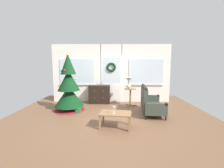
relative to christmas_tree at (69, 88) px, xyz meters
The scene contains 10 objects.
ground_plane 1.87m from the christmas_tree, 25.46° to the right, with size 6.76×6.76×0.00m, color brown.
back_wall_with_door 2.09m from the christmas_tree, 41.68° to the left, with size 5.20×0.19×2.55m.
christmas_tree is the anchor object (origin of this frame).
dresser_cabinet 1.53m from the christmas_tree, 46.37° to the left, with size 0.91×0.46×0.78m.
settee_sofa 2.92m from the christmas_tree, ahead, with size 0.82×1.41×0.96m.
side_table 2.41m from the christmas_tree, 15.22° to the left, with size 0.50×0.48×0.72m.
table_lamp 2.35m from the christmas_tree, 16.55° to the left, with size 0.28×0.28×0.44m.
coffee_table 2.34m from the christmas_tree, 42.65° to the right, with size 0.90×0.63×0.40m.
wine_glass 2.32m from the christmas_tree, 44.64° to the right, with size 0.08×0.08×0.20m.
gift_box 0.87m from the christmas_tree, 37.61° to the right, with size 0.17×0.15×0.17m, color #266633.
Camera 1 is at (0.12, -4.92, 1.71)m, focal length 25.28 mm.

